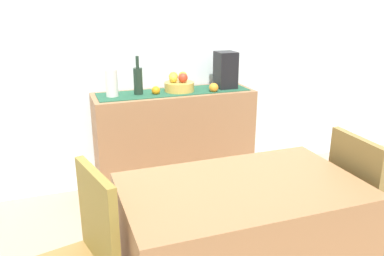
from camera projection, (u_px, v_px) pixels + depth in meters
The scene contains 16 objects.
ground_plane at pixel (207, 247), 2.67m from camera, with size 6.40×6.40×0.02m, color tan.
room_wall_rear at pixel (157, 31), 3.30m from camera, with size 6.40×0.06×2.70m, color silver.
sideboard_console at pixel (175, 141), 3.38m from camera, with size 1.33×0.42×0.87m, color #936742.
table_runner at pixel (174, 92), 3.24m from camera, with size 1.25×0.32×0.01m, color #204F37.
fruit_bowl at pixel (179, 87), 3.24m from camera, with size 0.25×0.25×0.08m, color gold.
apple_left at pixel (183, 78), 3.20m from camera, with size 0.08×0.08×0.08m, color #B3351F.
apple_right at pixel (173, 76), 3.26m from camera, with size 0.08×0.08×0.08m, color gold.
apple_rear at pixel (183, 76), 3.29m from camera, with size 0.07×0.07×0.07m, color gold.
apple_front at pixel (173, 78), 3.20m from camera, with size 0.07×0.07×0.07m, color gold.
wine_bottle at pixel (138, 81), 3.11m from camera, with size 0.07×0.07×0.31m.
coffee_maker at pixel (226, 70), 3.34m from camera, with size 0.16×0.18×0.31m, color black.
ceramic_vase at pixel (112, 83), 3.04m from camera, with size 0.10×0.10×0.22m, color silver.
orange_loose_near_bowl at pixel (156, 90), 3.14m from camera, with size 0.07×0.07×0.07m, color orange.
orange_loose_mid at pixel (214, 88), 3.22m from camera, with size 0.08×0.08×0.08m, color orange.
dining_table at pixel (240, 250), 2.02m from camera, with size 1.17×0.70×0.74m, color #996941.
chair_by_corner at pixel (368, 235), 2.32m from camera, with size 0.41×0.41×0.90m.
Camera 1 is at (-0.86, -2.12, 1.59)m, focal length 36.63 mm.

